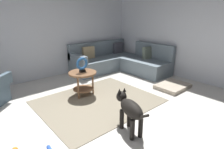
{
  "coord_description": "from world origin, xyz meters",
  "views": [
    {
      "loc": [
        -1.89,
        -2.09,
        1.73
      ],
      "look_at": [
        0.45,
        0.6,
        0.55
      ],
      "focal_mm": 29.31,
      "sensor_mm": 36.0,
      "label": 1
    }
  ],
  "objects_px": {
    "torus_sculpture": "(82,64)",
    "dog_bed_mat": "(173,86)",
    "sectional_couch": "(119,62)",
    "dog": "(130,109)",
    "side_table": "(83,77)"
  },
  "relations": [
    {
      "from": "side_table",
      "to": "dog_bed_mat",
      "type": "bearing_deg",
      "value": -30.12
    },
    {
      "from": "sectional_couch",
      "to": "dog_bed_mat",
      "type": "height_order",
      "value": "sectional_couch"
    },
    {
      "from": "side_table",
      "to": "dog",
      "type": "height_order",
      "value": "dog"
    },
    {
      "from": "side_table",
      "to": "torus_sculpture",
      "type": "relative_size",
      "value": 1.84
    },
    {
      "from": "dog_bed_mat",
      "to": "side_table",
      "type": "bearing_deg",
      "value": 149.88
    },
    {
      "from": "sectional_couch",
      "to": "dog",
      "type": "distance_m",
      "value": 3.21
    },
    {
      "from": "sectional_couch",
      "to": "dog",
      "type": "bearing_deg",
      "value": -130.47
    },
    {
      "from": "sectional_couch",
      "to": "side_table",
      "type": "height_order",
      "value": "sectional_couch"
    },
    {
      "from": "sectional_couch",
      "to": "dog",
      "type": "relative_size",
      "value": 2.7
    },
    {
      "from": "dog_bed_mat",
      "to": "dog",
      "type": "bearing_deg",
      "value": -166.23
    },
    {
      "from": "sectional_couch",
      "to": "torus_sculpture",
      "type": "xyz_separation_m",
      "value": [
        -1.89,
        -0.84,
        0.42
      ]
    },
    {
      "from": "torus_sculpture",
      "to": "dog_bed_mat",
      "type": "bearing_deg",
      "value": -30.12
    },
    {
      "from": "dog_bed_mat",
      "to": "dog",
      "type": "relative_size",
      "value": 0.96
    },
    {
      "from": "sectional_couch",
      "to": "dog_bed_mat",
      "type": "xyz_separation_m",
      "value": [
        -0.01,
        -1.93,
        -0.25
      ]
    },
    {
      "from": "torus_sculpture",
      "to": "dog_bed_mat",
      "type": "height_order",
      "value": "torus_sculpture"
    }
  ]
}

